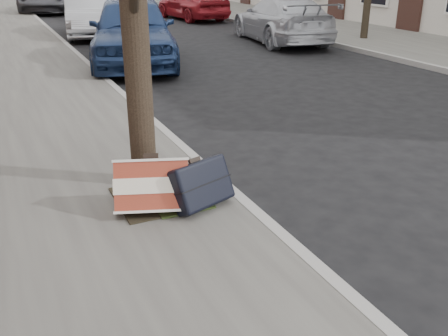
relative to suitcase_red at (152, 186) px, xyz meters
name	(u,v)px	position (x,y,z in m)	size (l,w,h in m)	color
ground	(394,220)	(2.14, -0.96, -0.39)	(120.00, 120.00, 0.00)	black
far_sidewalk	(281,20)	(9.94, 14.04, -0.33)	(4.00, 70.00, 0.12)	slate
dirt_patch	(160,197)	(0.14, 0.24, -0.26)	(0.85, 0.85, 0.01)	black
suitcase_red	(152,186)	(0.00, 0.00, 0.00)	(0.69, 0.19, 0.50)	maroon
suitcase_navy	(201,184)	(0.46, -0.11, -0.02)	(0.62, 0.20, 0.45)	black
car_near_front	(132,30)	(2.01, 7.80, 0.42)	(1.89, 4.70, 1.60)	navy
car_near_mid	(89,15)	(1.98, 13.02, 0.29)	(1.42, 4.08, 1.35)	#AAADB2
car_far_front	(281,20)	(6.97, 9.21, 0.28)	(1.88, 4.62, 1.34)	#ADAFB5
car_far_back	(192,2)	(6.83, 16.10, 0.31)	(1.64, 4.09, 1.39)	maroon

